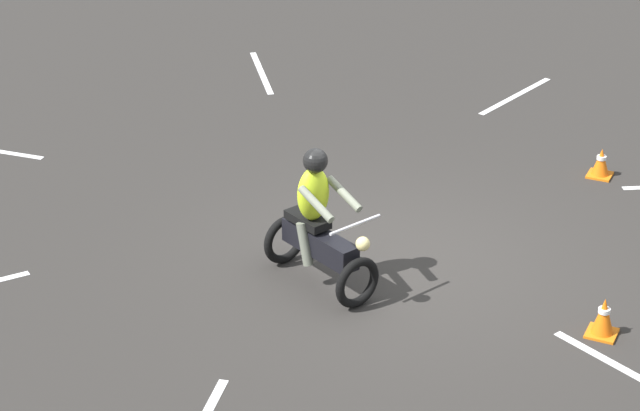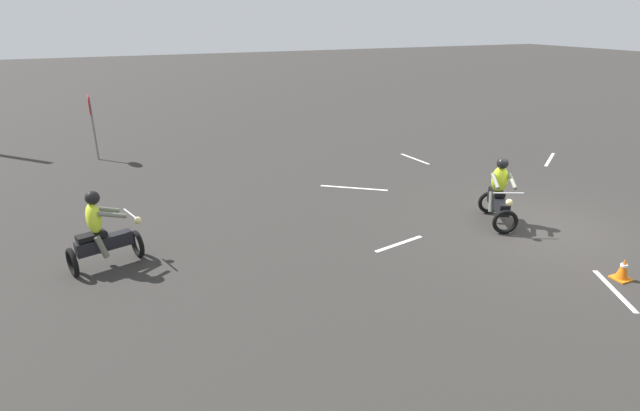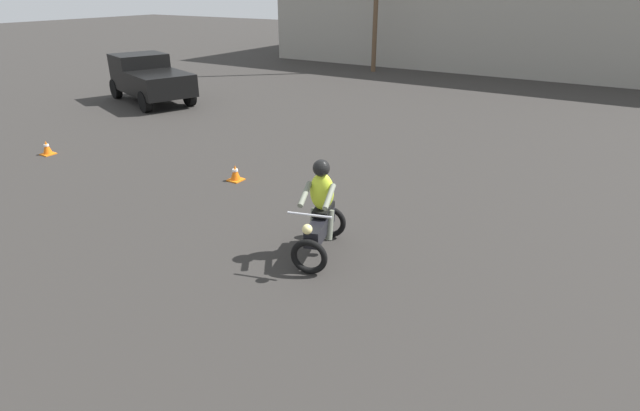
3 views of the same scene
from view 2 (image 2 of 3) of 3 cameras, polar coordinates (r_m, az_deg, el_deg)
ground_plane at (r=13.33m, az=23.87°, el=-2.24°), size 120.00×120.00×0.00m
motorcycle_rider_foreground at (r=12.95m, az=19.77°, el=1.14°), size 1.52×1.16×1.66m
motorcycle_rider_background at (r=10.96m, az=-23.74°, el=-3.03°), size 1.00×1.56×1.66m
stop_sign at (r=19.22m, az=-24.72°, el=9.51°), size 0.70×0.08×2.30m
traffic_cone_far_right at (r=11.44m, az=31.33°, el=-6.25°), size 0.32×0.32×0.44m
lane_stripe_e at (r=18.27m, az=10.79°, el=5.26°), size 1.55×0.24×0.01m
lane_stripe_ne at (r=14.93m, az=3.88°, el=2.02°), size 1.28×1.69×0.01m
lane_stripe_n at (r=11.45m, az=9.03°, el=-4.33°), size 0.38×1.39×0.01m
lane_stripe_nw at (r=11.01m, az=30.59°, el=-8.34°), size 1.43×0.77×0.01m
lane_stripe_se at (r=19.67m, az=24.77°, el=4.81°), size 1.24×1.67×0.01m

